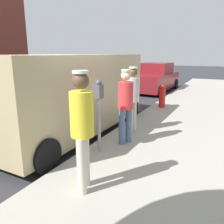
{
  "coord_description": "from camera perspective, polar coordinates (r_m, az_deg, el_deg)",
  "views": [
    {
      "loc": [
        3.63,
        -4.24,
        2.18
      ],
      "look_at": [
        1.65,
        -0.32,
        1.05
      ],
      "focal_mm": 36.63,
      "sensor_mm": 36.0,
      "label": 1
    }
  ],
  "objects": [
    {
      "name": "ground_plane",
      "position": [
        6.0,
        -12.89,
        -7.28
      ],
      "size": [
        80.0,
        80.0,
        0.0
      ],
      "primitive_type": "plane",
      "color": "#2D2D33"
    },
    {
      "name": "sidewalk_slab",
      "position": [
        4.74,
        22.92,
        -13.18
      ],
      "size": [
        5.0,
        32.0,
        0.15
      ],
      "primitive_type": "cube",
      "color": "#9E998E",
      "rests_on": "ground"
    },
    {
      "name": "parking_meter_near",
      "position": [
        4.65,
        -3.3,
        1.98
      ],
      "size": [
        0.14,
        0.18,
        1.52
      ],
      "color": "gray",
      "rests_on": "sidewalk_slab"
    },
    {
      "name": "pedestrian_in_red",
      "position": [
        5.14,
        3.42,
        2.49
      ],
      "size": [
        0.34,
        0.34,
        1.69
      ],
      "color": "#4C608C",
      "rests_on": "sidewalk_slab"
    },
    {
      "name": "pedestrian_in_yellow",
      "position": [
        3.3,
        -7.47,
        -3.03
      ],
      "size": [
        0.34,
        0.35,
        1.81
      ],
      "color": "beige",
      "rests_on": "sidewalk_slab"
    },
    {
      "name": "pedestrian_in_gray",
      "position": [
        5.94,
        5.15,
        4.16
      ],
      "size": [
        0.34,
        0.36,
        1.7
      ],
      "color": "beige",
      "rests_on": "sidewalk_slab"
    },
    {
      "name": "parked_van",
      "position": [
        6.33,
        -10.34,
        4.86
      ],
      "size": [
        2.21,
        5.24,
        2.15
      ],
      "color": "tan",
      "rests_on": "ground"
    },
    {
      "name": "parked_sedan_ahead",
      "position": [
        13.88,
        10.59,
        8.24
      ],
      "size": [
        2.07,
        4.46,
        1.65
      ],
      "color": "maroon",
      "rests_on": "ground"
    },
    {
      "name": "fire_hydrant",
      "position": [
        9.02,
        12.42,
        3.77
      ],
      "size": [
        0.24,
        0.24,
        0.86
      ],
      "color": "red",
      "rests_on": "sidewalk_slab"
    }
  ]
}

